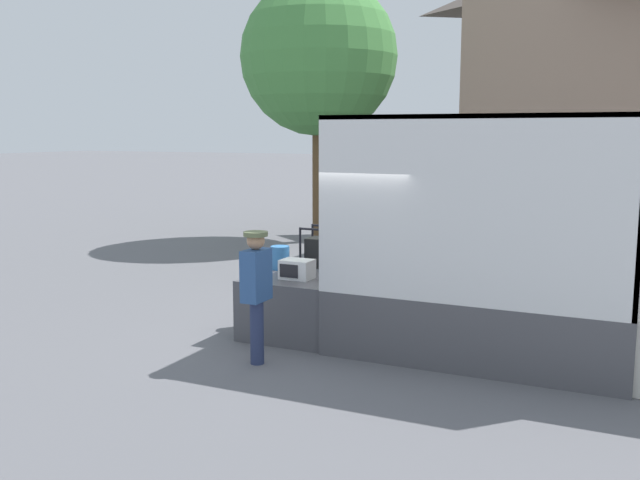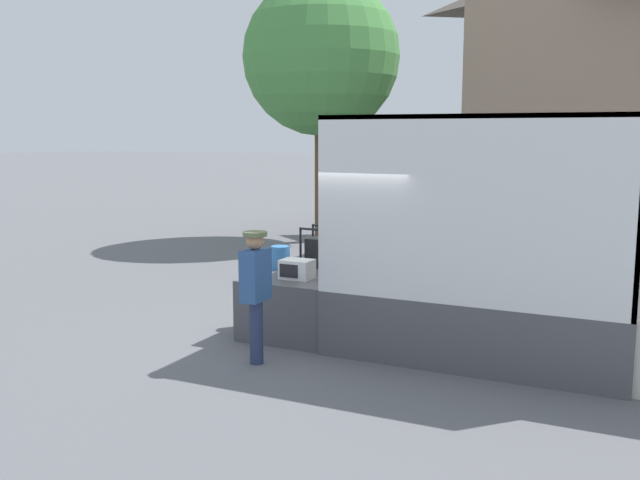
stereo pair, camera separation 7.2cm
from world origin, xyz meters
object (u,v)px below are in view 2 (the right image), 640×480
(microwave, at_px, (297,269))
(street_tree, at_px, (321,57))
(worker_person, at_px, (256,283))
(box_truck, at_px, (608,293))
(portable_generator, at_px, (327,252))
(orange_bucket, at_px, (280,258))

(microwave, bearing_deg, street_tree, 113.29)
(microwave, xyz_separation_m, worker_person, (0.05, -1.27, 0.05))
(box_truck, relative_size, portable_generator, 8.54)
(street_tree, bearing_deg, worker_person, -69.15)
(box_truck, distance_m, worker_person, 4.51)
(orange_bucket, distance_m, worker_person, 1.92)
(orange_bucket, xyz_separation_m, worker_person, (0.63, -1.82, 0.01))
(microwave, xyz_separation_m, portable_generator, (0.02, 1.00, 0.10))
(portable_generator, xyz_separation_m, worker_person, (0.03, -2.27, -0.05))
(worker_person, height_order, street_tree, street_tree)
(orange_bucket, bearing_deg, portable_generator, 37.05)
(microwave, bearing_deg, portable_generator, 88.57)
(portable_generator, xyz_separation_m, orange_bucket, (-0.60, -0.45, -0.06))
(street_tree, bearing_deg, orange_bucket, -68.76)
(box_truck, bearing_deg, street_tree, 134.06)
(portable_generator, xyz_separation_m, street_tree, (-3.77, 7.71, 3.87))
(box_truck, bearing_deg, worker_person, -157.05)
(orange_bucket, xyz_separation_m, street_tree, (-3.17, 8.16, 3.93))
(portable_generator, distance_m, street_tree, 9.41)
(box_truck, relative_size, street_tree, 0.86)
(orange_bucket, bearing_deg, microwave, -43.46)
(worker_person, relative_size, street_tree, 0.25)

